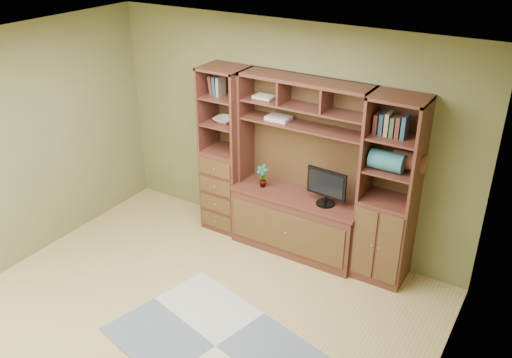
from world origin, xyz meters
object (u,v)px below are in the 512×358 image
Objects in this scene: center_hutch at (298,171)px; left_tower at (225,151)px; right_tower at (389,192)px; monitor at (327,181)px.

center_hutch is 1.00× the size of left_tower.
left_tower is at bearing 180.00° from right_tower.
right_tower is (1.02, 0.04, 0.00)m from center_hutch.
monitor is (1.36, -0.07, -0.01)m from left_tower.
center_hutch and right_tower have the same top height.
monitor is at bearing -173.54° from right_tower.
left_tower is 1.36m from monitor.
left_tower is 3.62× the size of monitor.
left_tower is at bearing 177.71° from center_hutch.
left_tower and right_tower have the same top height.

